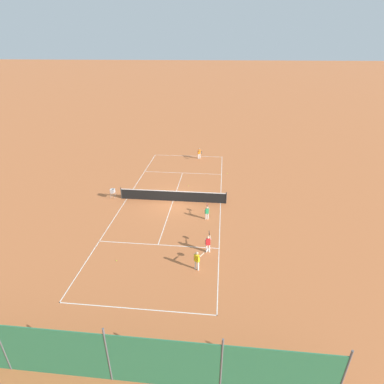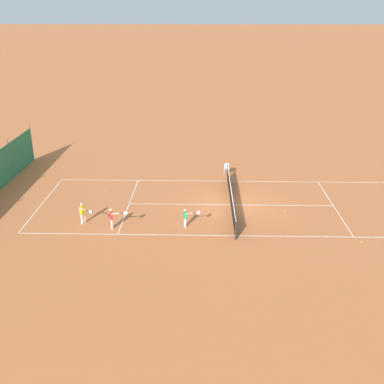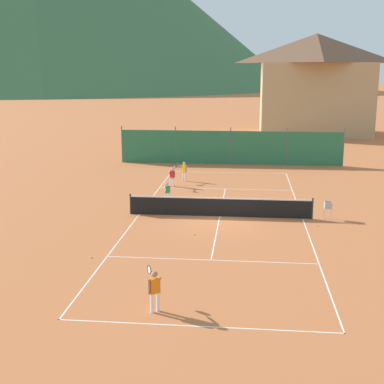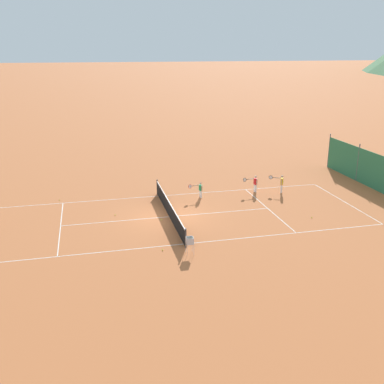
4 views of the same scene
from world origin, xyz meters
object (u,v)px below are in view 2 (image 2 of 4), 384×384
Objects in this scene: player_near_service at (186,216)px; tennis_ball_alley_left at (244,178)px; tennis_ball_far_corner at (362,242)px; tennis_ball_service_box at (239,201)px; tennis_ball_alley_right at (285,211)px; player_near_baseline at (112,217)px; player_far_baseline at (83,212)px; ball_hopper at (227,167)px; tennis_net at (231,197)px; tennis_ball_by_net_left at (106,190)px.

player_near_service is 8.67m from tennis_ball_alley_left.
tennis_ball_far_corner is (-9.33, -5.41, 0.00)m from tennis_ball_alley_left.
tennis_ball_alley_left is (4.18, -0.65, 0.00)m from tennis_ball_service_box.
tennis_ball_alley_right is 1.00× the size of tennis_ball_service_box.
tennis_ball_alley_right and tennis_ball_service_box have the same top height.
player_near_baseline is 18.38× the size of tennis_ball_service_box.
player_near_baseline is 8.33m from tennis_ball_service_box.
tennis_ball_alley_right is at bearing -81.03° from player_far_baseline.
player_far_baseline reaches higher than ball_hopper.
tennis_ball_by_net_left is (2.23, 8.33, -0.47)m from tennis_net.
tennis_ball_far_corner is at bearing -95.61° from player_near_baseline.
tennis_ball_alley_left is at bearing -75.86° from tennis_ball_by_net_left.
player_far_baseline is at bearing 83.05° from tennis_ball_far_corner.
ball_hopper is at bearing 7.11° from tennis_ball_service_box.
player_near_service is 16.63× the size of tennis_ball_alley_right.
player_far_baseline is at bearing 133.64° from ball_hopper.
player_near_service is 5.88m from player_far_baseline.
player_far_baseline is at bearing 177.39° from tennis_ball_by_net_left.
ball_hopper is at bearing -37.95° from player_near_baseline.
player_near_service is 7.76m from tennis_ball_by_net_left.
tennis_ball_far_corner is at bearing -99.84° from player_near_service.
tennis_ball_service_box is at bearing -42.84° from player_near_service.
tennis_ball_alley_right is 1.00× the size of tennis_ball_alley_left.
tennis_ball_alley_left is (2.41, -9.56, 0.00)m from tennis_ball_by_net_left.
player_far_baseline is (-2.84, 8.56, 0.25)m from tennis_net.
tennis_ball_service_box is (0.45, -0.57, -0.47)m from tennis_net.
tennis_net reaches higher than ball_hopper.
player_far_baseline is 19.41× the size of tennis_ball_alley_right.
tennis_ball_by_net_left is 9.86m from tennis_ball_alley_left.
tennis_ball_far_corner is 12.03m from ball_hopper.
player_near_baseline is at bearing 84.39° from tennis_ball_far_corner.
player_near_baseline reaches higher than ball_hopper.
tennis_ball_by_net_left is at bearing 65.20° from tennis_ball_far_corner.
tennis_ball_alley_right is at bearing -70.47° from player_near_service.
ball_hopper is at bearing 62.10° from tennis_ball_alley_left.
tennis_ball_alley_right is 3.00m from tennis_ball_service_box.
player_far_baseline is at bearing 87.70° from player_near_service.
tennis_net is 139.09× the size of tennis_ball_far_corner.
player_far_baseline is at bearing 127.35° from tennis_ball_alley_left.
tennis_net is at bearing -41.24° from player_near_service.
tennis_net is at bearing -104.95° from tennis_ball_by_net_left.
player_near_baseline is 11.35m from tennis_ball_alley_left.
player_near_service is 1.23× the size of ball_hopper.
tennis_ball_by_net_left is at bearing 75.05° from tennis_net.
tennis_ball_service_box and tennis_ball_alley_left have the same top height.
player_near_service is 4.85m from tennis_ball_service_box.
tennis_ball_alley_right is at bearing -105.53° from tennis_ball_by_net_left.
tennis_ball_far_corner is at bearing -130.33° from tennis_ball_service_box.
player_far_baseline is 5.12m from tennis_ball_by_net_left.
tennis_ball_far_corner is at bearing -149.90° from tennis_ball_alley_left.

